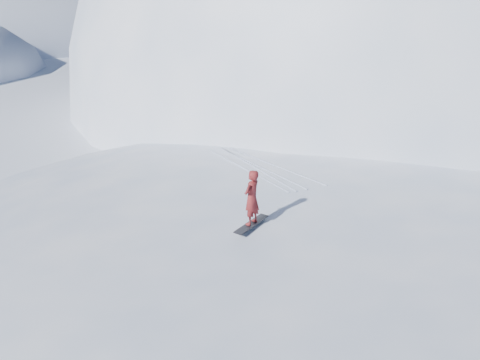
{
  "coord_description": "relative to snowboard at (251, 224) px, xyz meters",
  "views": [
    {
      "loc": [
        -8.18,
        -11.75,
        8.89
      ],
      "look_at": [
        -3.29,
        1.21,
        3.5
      ],
      "focal_mm": 35.0,
      "sensor_mm": 36.0,
      "label": 1
    }
  ],
  "objects": [
    {
      "name": "summit_peak",
      "position": [
        25.29,
        25.79,
        -2.41
      ],
      "size": [
        60.0,
        56.0,
        56.0
      ],
      "primitive_type": "ellipsoid",
      "color": "white",
      "rests_on": "ground"
    },
    {
      "name": "near_ridge",
      "position": [
        4.29,
        2.79,
        -2.41
      ],
      "size": [
        36.0,
        28.0,
        4.8
      ],
      "primitive_type": "ellipsoid",
      "color": "white",
      "rests_on": "ground"
    },
    {
      "name": "snowboard",
      "position": [
        0.0,
        0.0,
        0.0
      ],
      "size": [
        1.45,
        1.14,
        0.03
      ],
      "primitive_type": "cube",
      "rotation": [
        0.0,
        0.0,
        0.61
      ],
      "color": "black",
      "rests_on": "near_ridge"
    },
    {
      "name": "wind_bumps",
      "position": [
        2.73,
        1.91,
        -2.41
      ],
      "size": [
        16.0,
        14.4,
        1.0
      ],
      "color": "white",
      "rests_on": "ground"
    },
    {
      "name": "board_tracks",
      "position": [
        2.23,
        4.82,
        0.01
      ],
      "size": [
        2.84,
        5.95,
        0.04
      ],
      "color": "silver",
      "rests_on": "ground"
    },
    {
      "name": "ground",
      "position": [
        3.29,
        -0.21,
        -2.41
      ],
      "size": [
        400.0,
        400.0,
        0.0
      ],
      "primitive_type": "plane",
      "color": "white",
      "rests_on": "ground"
    },
    {
      "name": "snowboarder",
      "position": [
        0.0,
        -0.0,
        0.88
      ],
      "size": [
        0.76,
        0.71,
        1.74
      ],
      "primitive_type": "imported",
      "rotation": [
        0.0,
        0.0,
        3.75
      ],
      "color": "maroon",
      "rests_on": "snowboard"
    },
    {
      "name": "peak_shoulder",
      "position": [
        13.29,
        19.79,
        -2.41
      ],
      "size": [
        28.0,
        24.0,
        18.0
      ],
      "primitive_type": "ellipsoid",
      "color": "white",
      "rests_on": "ground"
    }
  ]
}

